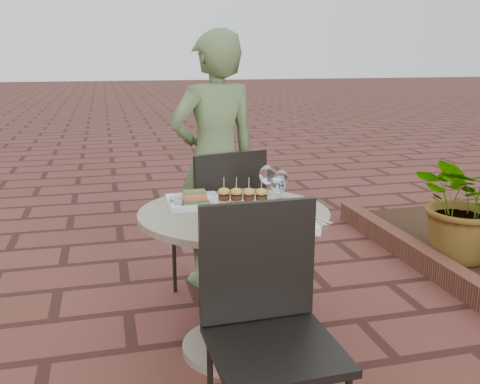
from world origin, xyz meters
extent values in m
plane|color=#582822|center=(0.00, 0.00, 0.00)|extent=(60.00, 60.00, 0.00)
cylinder|color=gray|center=(0.08, -0.12, 0.02)|extent=(0.52, 0.52, 0.04)
cylinder|color=gray|center=(0.08, -0.12, 0.35)|extent=(0.08, 0.08, 0.70)
cylinder|color=tan|center=(0.08, -0.12, 0.71)|extent=(0.90, 0.90, 0.03)
cube|color=black|center=(0.12, 0.50, 0.45)|extent=(0.54, 0.54, 0.03)
cube|color=black|center=(0.17, 0.30, 0.70)|extent=(0.43, 0.15, 0.46)
cylinder|color=black|center=(0.25, 0.73, 0.22)|extent=(0.02, 0.02, 0.44)
cylinder|color=black|center=(-0.12, 0.63, 0.22)|extent=(0.02, 0.02, 0.44)
cylinder|color=black|center=(0.35, 0.36, 0.22)|extent=(0.02, 0.02, 0.44)
cylinder|color=black|center=(-0.02, 0.26, 0.22)|extent=(0.02, 0.02, 0.44)
cube|color=black|center=(0.04, -0.89, 0.45)|extent=(0.45, 0.45, 0.03)
cube|color=black|center=(0.04, -0.69, 0.70)|extent=(0.44, 0.04, 0.46)
cylinder|color=black|center=(0.23, -0.69, 0.22)|extent=(0.02, 0.02, 0.44)
imported|color=#4B6035|center=(0.17, 0.75, 0.80)|extent=(0.65, 0.50, 1.60)
cube|color=white|center=(-0.08, 0.03, 0.74)|extent=(0.26, 0.26, 0.01)
cube|color=#D16D4A|center=(-0.08, 0.03, 0.77)|extent=(0.11, 0.07, 0.04)
cube|color=#515B29|center=(-0.08, 0.03, 0.80)|extent=(0.11, 0.07, 0.01)
cube|color=white|center=(0.14, -0.08, 0.74)|extent=(0.29, 0.29, 0.01)
cube|color=white|center=(0.21, -0.40, 0.74)|extent=(0.32, 0.32, 0.01)
ellipsoid|color=#CD5486|center=(0.17, -0.47, 0.75)|extent=(0.05, 0.04, 0.02)
cylinder|color=white|center=(0.29, -0.15, 0.73)|extent=(0.06, 0.06, 0.00)
cylinder|color=white|center=(0.29, -0.15, 0.77)|extent=(0.01, 0.01, 0.07)
ellipsoid|color=white|center=(0.29, -0.15, 0.85)|extent=(0.07, 0.07, 0.09)
cylinder|color=white|center=(0.29, -0.15, 0.85)|extent=(0.05, 0.05, 0.04)
cylinder|color=white|center=(0.28, 0.00, 0.73)|extent=(0.07, 0.07, 0.00)
cylinder|color=white|center=(0.28, 0.00, 0.78)|extent=(0.01, 0.01, 0.08)
ellipsoid|color=white|center=(0.28, 0.00, 0.87)|extent=(0.08, 0.08, 0.10)
cylinder|color=white|center=(0.36, 0.01, 0.73)|extent=(0.06, 0.06, 0.00)
cylinder|color=white|center=(0.36, 0.01, 0.77)|extent=(0.01, 0.01, 0.07)
ellipsoid|color=white|center=(0.36, 0.01, 0.84)|extent=(0.07, 0.07, 0.08)
cylinder|color=silver|center=(-0.17, -0.01, 0.76)|extent=(0.09, 0.09, 0.05)
cube|color=brown|center=(1.60, 0.30, 0.07)|extent=(0.12, 3.00, 0.15)
imported|color=#33662D|center=(1.89, 0.57, 0.49)|extent=(0.85, 0.76, 0.85)
camera|label=1|loc=(-0.48, -2.47, 1.44)|focal=40.00mm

